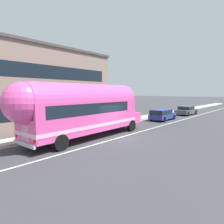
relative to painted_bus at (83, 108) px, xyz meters
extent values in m
plane|color=#38383D|center=(1.80, 1.86, -2.30)|extent=(300.00, 300.00, 0.00)
cube|color=silver|center=(1.80, 13.86, -2.30)|extent=(0.14, 80.00, 0.01)
cube|color=silver|center=(-1.86, 13.86, -2.30)|extent=(0.12, 80.00, 0.01)
cube|color=#ADA89E|center=(-2.87, 11.86, -2.23)|extent=(2.01, 90.00, 0.15)
cube|color=gray|center=(-9.82, -1.73, 1.50)|extent=(10.08, 19.49, 7.60)
cube|color=#4C4742|center=(-9.82, -1.73, 5.42)|extent=(10.38, 19.79, 0.24)
cube|color=black|center=(-4.80, -1.73, -0.50)|extent=(0.08, 17.49, 1.20)
cube|color=black|center=(-4.80, -1.73, 3.00)|extent=(0.08, 17.49, 1.20)
cube|color=#EA4C9E|center=(-0.01, 0.36, -0.55)|extent=(2.79, 9.68, 2.30)
cylinder|color=#EA4C9E|center=(-0.01, 0.36, 0.60)|extent=(2.73, 9.58, 2.45)
sphere|color=#EA4C9E|center=(0.13, -4.40, 0.60)|extent=(2.40, 2.40, 2.40)
cube|color=#EA4C9E|center=(-0.17, 5.81, -1.23)|extent=(2.30, 1.37, 0.95)
cube|color=#F4B2D6|center=(-0.01, 0.36, -1.20)|extent=(2.83, 9.73, 0.24)
cube|color=black|center=(0.00, 0.06, 0.05)|extent=(2.76, 7.89, 0.76)
cube|color=black|center=(0.13, -4.41, 0.10)|extent=(2.00, 0.14, 0.84)
cube|color=#F4B2D6|center=(0.13, -4.42, -1.15)|extent=(0.80, 0.08, 0.90)
cube|color=silver|center=(0.13, -4.51, -1.75)|extent=(2.34, 0.21, 0.20)
sphere|color=red|center=(-0.92, -4.46, -1.45)|extent=(0.20, 0.20, 0.20)
sphere|color=red|center=(1.18, -4.39, -1.45)|extent=(0.20, 0.20, 0.20)
cube|color=black|center=(-0.16, 5.21, 0.10)|extent=(2.14, 0.16, 0.96)
cube|color=silver|center=(-0.19, 6.50, -1.35)|extent=(0.90, 0.13, 0.56)
cylinder|color=black|center=(-1.31, 4.73, -1.80)|extent=(0.29, 1.01, 1.00)
cylinder|color=black|center=(1.03, 4.80, -1.80)|extent=(0.29, 1.01, 1.00)
cylinder|color=black|center=(-1.08, -2.88, -1.80)|extent=(0.29, 1.01, 1.00)
cylinder|color=black|center=(1.25, -2.81, -1.80)|extent=(0.29, 1.01, 1.00)
cube|color=navy|center=(-0.01, 13.08, -1.78)|extent=(1.93, 4.35, 0.60)
cube|color=navy|center=(0.00, 12.61, -1.21)|extent=(1.70, 3.10, 0.55)
cube|color=black|center=(0.00, 12.61, -1.24)|extent=(1.76, 3.14, 0.43)
cube|color=red|center=(-0.73, 10.90, -1.60)|extent=(0.20, 0.05, 0.14)
cube|color=red|center=(0.84, 10.94, -1.60)|extent=(0.20, 0.05, 0.14)
cylinder|color=black|center=(-0.91, 14.51, -1.98)|extent=(0.22, 0.65, 0.64)
cylinder|color=black|center=(0.81, 14.56, -1.98)|extent=(0.22, 0.65, 0.64)
cylinder|color=black|center=(-0.83, 11.61, -1.98)|extent=(0.22, 0.65, 0.64)
cylinder|color=black|center=(0.90, 11.66, -1.98)|extent=(0.22, 0.65, 0.64)
cube|color=#474C51|center=(0.08, 20.90, -1.78)|extent=(1.95, 4.70, 0.60)
cube|color=#474C51|center=(0.08, 20.77, -1.21)|extent=(1.72, 2.34, 0.55)
cube|color=black|center=(0.08, 20.77, -1.24)|extent=(1.78, 2.38, 0.43)
cube|color=red|center=(-0.77, 18.57, -1.60)|extent=(0.20, 0.04, 0.14)
cube|color=red|center=(0.87, 18.54, -1.60)|extent=(0.20, 0.04, 0.14)
cylinder|color=black|center=(-0.79, 22.55, -1.98)|extent=(0.21, 0.64, 0.64)
cylinder|color=black|center=(1.01, 22.52, -1.98)|extent=(0.21, 0.64, 0.64)
cylinder|color=black|center=(-0.84, 19.28, -1.98)|extent=(0.21, 0.64, 0.64)
cylinder|color=black|center=(0.96, 19.25, -1.98)|extent=(0.21, 0.64, 0.64)
camera|label=1|loc=(10.96, -9.33, 1.19)|focal=30.97mm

